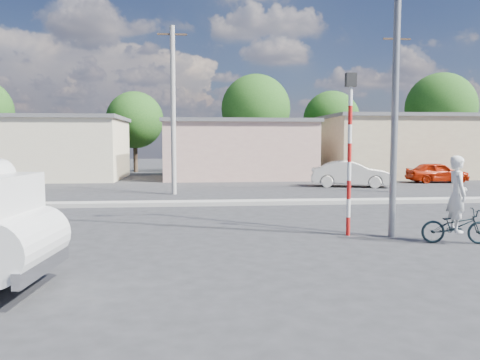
{
  "coord_description": "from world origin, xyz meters",
  "views": [
    {
      "loc": [
        -0.88,
        -10.73,
        2.55
      ],
      "look_at": [
        0.51,
        4.36,
        1.3
      ],
      "focal_mm": 35.0,
      "sensor_mm": 36.0,
      "label": 1
    }
  ],
  "objects": [
    {
      "name": "bicycle",
      "position": [
        5.56,
        0.27,
        0.44
      ],
      "size": [
        1.77,
        0.89,
        0.89
      ],
      "primitive_type": "imported",
      "rotation": [
        0.0,
        0.0,
        1.39
      ],
      "color": "black",
      "rests_on": "ground"
    },
    {
      "name": "median",
      "position": [
        0.0,
        8.0,
        0.08
      ],
      "size": [
        40.0,
        0.8,
        0.16
      ],
      "primitive_type": "cube",
      "color": "#99968E",
      "rests_on": "ground"
    },
    {
      "name": "car_red",
      "position": [
        14.03,
        17.06,
        0.63
      ],
      "size": [
        3.76,
        1.58,
        1.27
      ],
      "primitive_type": "imported",
      "rotation": [
        0.0,
        0.0,
        1.55
      ],
      "color": "#AC1B04",
      "rests_on": "ground"
    },
    {
      "name": "car_cream",
      "position": [
        7.77,
        14.91,
        0.73
      ],
      "size": [
        4.65,
        2.63,
        1.45
      ],
      "primitive_type": "imported",
      "rotation": [
        0.0,
        0.0,
        1.31
      ],
      "color": "silver",
      "rests_on": "ground"
    },
    {
      "name": "ground_plane",
      "position": [
        0.0,
        0.0,
        0.0
      ],
      "size": [
        120.0,
        120.0,
        0.0
      ],
      "primitive_type": "plane",
      "color": "#28282A",
      "rests_on": "ground"
    },
    {
      "name": "tree_row",
      "position": [
        3.76,
        28.45,
        4.99
      ],
      "size": [
        43.62,
        7.43,
        8.42
      ],
      "color": "#38281E",
      "rests_on": "ground"
    },
    {
      "name": "traffic_pole",
      "position": [
        3.2,
        1.5,
        2.59
      ],
      "size": [
        0.28,
        0.18,
        4.36
      ],
      "color": "red",
      "rests_on": "ground"
    },
    {
      "name": "cyclist",
      "position": [
        5.56,
        0.27,
        0.95
      ],
      "size": [
        0.57,
        0.77,
        1.9
      ],
      "primitive_type": "imported",
      "rotation": [
        0.0,
        0.0,
        1.39
      ],
      "color": "silver",
      "rests_on": "ground"
    },
    {
      "name": "utility_poles",
      "position": [
        3.25,
        12.0,
        4.07
      ],
      "size": [
        35.4,
        0.24,
        8.0
      ],
      "color": "#99968E",
      "rests_on": "ground"
    },
    {
      "name": "streetlight",
      "position": [
        4.14,
        1.2,
        4.96
      ],
      "size": [
        2.34,
        0.22,
        9.0
      ],
      "color": "slate",
      "rests_on": "ground"
    },
    {
      "name": "building_row",
      "position": [
        1.1,
        22.0,
        2.13
      ],
      "size": [
        37.8,
        7.3,
        4.44
      ],
      "color": "beige",
      "rests_on": "ground"
    }
  ]
}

